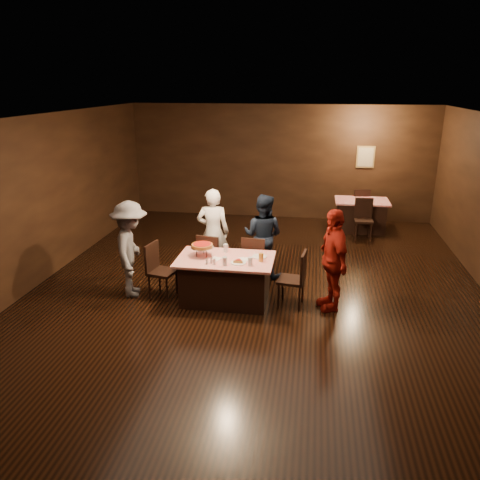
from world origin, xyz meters
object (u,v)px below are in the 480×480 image
diner_white_jacket (213,232)px  glass_back (226,248)px  main_table (226,280)px  chair_end_left (162,271)px  pizza_stand (202,246)px  plate_empty (259,257)px  glass_amber (261,257)px  chair_far_left (212,258)px  diner_navy_hoodie (263,236)px  chair_back_near (364,220)px  back_table (361,215)px  diner_red_shirt (333,260)px  chair_far_right (255,260)px  glass_front_left (225,261)px  glass_front_right (250,261)px  chair_back_far (359,206)px  diner_grey_knit (131,249)px  chair_end_right (291,279)px

diner_white_jacket → glass_back: (0.40, -0.85, 0.00)m
main_table → chair_end_left: bearing=180.0°
chair_end_left → pizza_stand: 0.85m
plate_empty → glass_back: bearing=166.0°
glass_back → glass_amber: bearing=-28.3°
chair_far_left → diner_navy_hoodie: (0.89, 0.46, 0.32)m
glass_back → chair_back_near: bearing=52.6°
chair_back_near → plate_empty: size_ratio=3.80×
back_table → plate_empty: 4.78m
chair_far_left → diner_red_shirt: diner_red_shirt is taller
main_table → glass_back: glass_back is taller
back_table → chair_far_right: size_ratio=1.37×
pizza_stand → glass_front_left: (0.45, -0.35, -0.11)m
main_table → plate_empty: 0.69m
chair_far_right → glass_amber: (0.20, -0.80, 0.37)m
glass_front_right → glass_back: (-0.50, 0.55, 0.00)m
chair_far_right → chair_back_near: same height
chair_back_far → diner_red_shirt: 5.11m
chair_far_left → glass_amber: 1.33m
chair_back_far → diner_red_shirt: (-0.84, -5.02, 0.37)m
chair_end_left → glass_amber: 1.74m
chair_far_left → pizza_stand: size_ratio=2.50×
back_table → diner_grey_knit: (-4.23, -4.45, 0.45)m
diner_red_shirt → glass_front_left: (-1.70, -0.33, -0.00)m
back_table → glass_back: (-2.64, -4.15, 0.46)m
main_table → glass_front_left: 0.55m
plate_empty → glass_front_right: glass_front_right is taller
chair_far_left → diner_grey_knit: diner_grey_knit is taller
chair_end_right → diner_white_jacket: diner_white_jacket is taller
chair_end_left → glass_front_right: 1.61m
glass_back → pizza_stand: bearing=-144.5°
chair_end_right → pizza_stand: bearing=-84.5°
chair_far_right → pizza_stand: bearing=45.0°
glass_front_left → chair_far_left: bearing=113.2°
chair_back_far → diner_white_jacket: bearing=41.0°
back_table → plate_empty: size_ratio=5.20×
diner_white_jacket → pizza_stand: diner_white_jacket is taller
diner_grey_knit → diner_white_jacket: bearing=-60.6°
diner_red_shirt → chair_end_left: bearing=-107.1°
diner_white_jacket → diner_grey_knit: (-1.19, -1.14, -0.00)m
diner_white_jacket → glass_front_right: (0.90, -1.40, 0.00)m
pizza_stand → glass_amber: size_ratio=2.71×
chair_back_near → diner_red_shirt: 3.83m
chair_far_left → chair_end_left: same height
diner_grey_knit → main_table: bearing=-104.7°
chair_far_right → chair_end_right: 1.03m
chair_end_left → chair_far_left: bearing=-31.0°
back_table → diner_navy_hoodie: 3.88m
back_table → chair_end_left: bearing=-129.7°
chair_far_right → diner_red_shirt: (1.35, -0.72, 0.37)m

